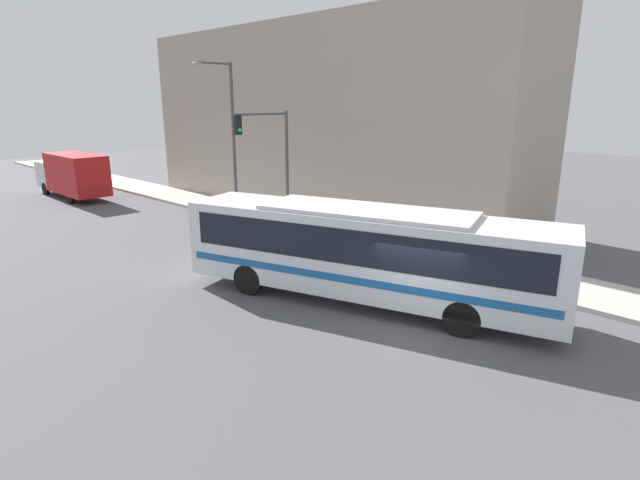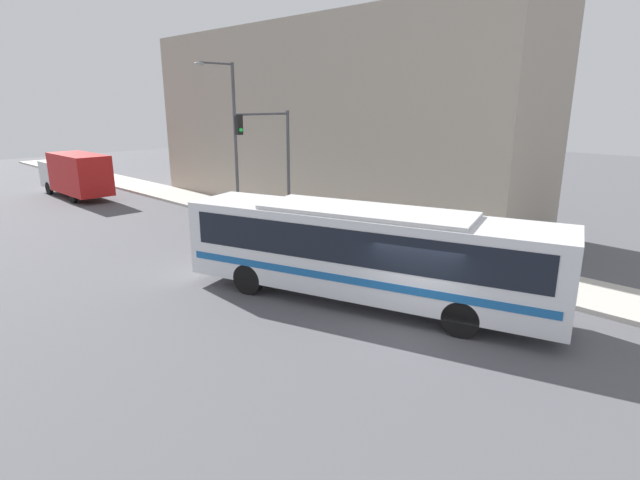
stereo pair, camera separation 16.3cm
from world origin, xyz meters
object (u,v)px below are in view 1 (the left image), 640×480
object	(u,v)px
parking_meter	(332,221)
street_lamp	(229,128)
delivery_truck	(72,174)
traffic_light_pole	(271,151)
city_bus	(365,249)
fire_hydrant	(375,240)

from	to	relation	value
parking_meter	street_lamp	distance (m)	8.79
delivery_truck	traffic_light_pole	distance (m)	17.84
city_bus	traffic_light_pole	world-z (taller)	traffic_light_pole
delivery_truck	fire_hydrant	size ratio (longest dim) A/B	9.71
city_bus	street_lamp	xyz separation A→B (m)	(4.79, 13.65, 3.18)
traffic_light_pole	parking_meter	bearing A→B (deg)	-74.58
parking_meter	delivery_truck	bearing A→B (deg)	101.18
fire_hydrant	parking_meter	size ratio (longest dim) A/B	0.63
delivery_truck	traffic_light_pole	size ratio (longest dim) A/B	1.32
fire_hydrant	parking_meter	distance (m)	2.58
city_bus	fire_hydrant	size ratio (longest dim) A/B	15.71
fire_hydrant	city_bus	bearing A→B (deg)	-145.57
delivery_truck	parking_meter	world-z (taller)	delivery_truck
street_lamp	traffic_light_pole	bearing A→B (deg)	-100.97
fire_hydrant	parking_meter	xyz separation A→B (m)	(0.00, 2.53, 0.47)
street_lamp	fire_hydrant	bearing A→B (deg)	-89.86
fire_hydrant	traffic_light_pole	bearing A→B (deg)	98.84
parking_meter	street_lamp	world-z (taller)	street_lamp
parking_meter	street_lamp	xyz separation A→B (m)	(-0.03, 7.82, 4.01)
street_lamp	parking_meter	bearing A→B (deg)	-89.82
delivery_truck	street_lamp	bearing A→B (deg)	-72.46
fire_hydrant	delivery_truck	bearing A→B (deg)	99.98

